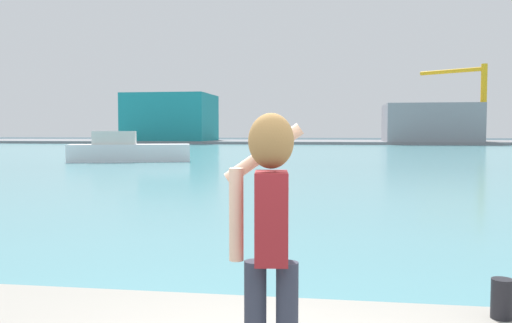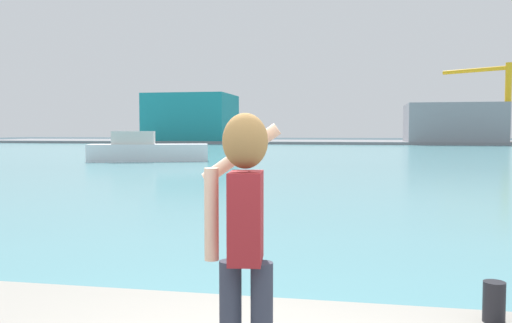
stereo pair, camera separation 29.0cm
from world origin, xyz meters
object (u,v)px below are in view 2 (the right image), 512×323
(boat_moored, at_px, (146,150))
(warehouse_left, at_px, (192,118))
(port_crane, at_px, (498,92))
(harbor_bollard, at_px, (494,302))
(warehouse_right, at_px, (453,123))
(person_photographer, at_px, (244,222))

(boat_moored, relative_size, warehouse_left, 0.61)
(boat_moored, height_order, port_crane, port_crane)
(harbor_bollard, xyz_separation_m, warehouse_left, (-30.93, 88.06, 3.76))
(port_crane, bearing_deg, boat_moored, -123.62)
(warehouse_left, distance_m, warehouse_right, 44.78)
(warehouse_right, xyz_separation_m, port_crane, (7.36, 2.59, 4.97))
(person_photographer, height_order, port_crane, port_crane)
(harbor_bollard, relative_size, boat_moored, 0.04)
(person_photographer, relative_size, port_crane, 0.14)
(person_photographer, xyz_separation_m, warehouse_right, (15.63, 87.72, 1.79))
(person_photographer, xyz_separation_m, warehouse_left, (-29.09, 89.63, 2.87))
(boat_moored, height_order, warehouse_left, warehouse_left)
(boat_moored, bearing_deg, person_photographer, -84.25)
(warehouse_right, height_order, port_crane, port_crane)
(harbor_bollard, height_order, port_crane, port_crane)
(warehouse_right, bearing_deg, person_photographer, -100.11)
(person_photographer, xyz_separation_m, boat_moored, (-14.65, 33.69, -0.89))
(warehouse_right, bearing_deg, boat_moored, -119.28)
(person_photographer, bearing_deg, warehouse_right, -17.08)
(warehouse_left, height_order, port_crane, port_crane)
(harbor_bollard, relative_size, warehouse_right, 0.02)
(port_crane, bearing_deg, harbor_bollard, -103.41)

